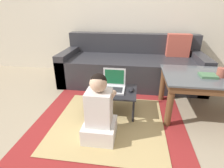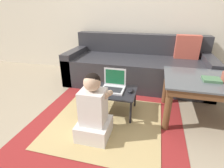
% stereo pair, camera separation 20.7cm
% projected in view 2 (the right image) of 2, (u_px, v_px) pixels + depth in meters
% --- Properties ---
extents(ground_plane, '(16.00, 16.00, 0.00)m').
position_uv_depth(ground_plane, '(110.00, 112.00, 2.14)').
color(ground_plane, gray).
extents(wall_back, '(9.00, 0.06, 2.50)m').
position_uv_depth(wall_back, '(133.00, 3.00, 3.00)').
color(wall_back, beige).
rests_on(wall_back, ground_plane).
extents(area_rug, '(1.65, 1.61, 0.01)m').
position_uv_depth(area_rug, '(106.00, 122.00, 1.95)').
color(area_rug, maroon).
rests_on(area_rug, ground_plane).
extents(couch, '(2.26, 0.92, 0.79)m').
position_uv_depth(couch, '(138.00, 67.00, 2.91)').
color(couch, '#2D2D33').
rests_on(couch, ground_plane).
extents(coffee_table, '(1.05, 0.69, 0.50)m').
position_uv_depth(coffee_table, '(215.00, 86.00, 1.84)').
color(coffee_table, '#4C5156').
rests_on(coffee_table, ground_plane).
extents(laptop_desk, '(0.57, 0.42, 0.29)m').
position_uv_depth(laptop_desk, '(112.00, 93.00, 2.06)').
color(laptop_desk, black).
rests_on(laptop_desk, ground_plane).
extents(laptop, '(0.27, 0.23, 0.24)m').
position_uv_depth(laptop, '(113.00, 86.00, 2.06)').
color(laptop, silver).
rests_on(laptop, laptop_desk).
extents(computer_mouse, '(0.06, 0.10, 0.03)m').
position_uv_depth(computer_mouse, '(131.00, 91.00, 2.01)').
color(computer_mouse, black).
rests_on(computer_mouse, laptop_desk).
extents(person_seated, '(0.31, 0.39, 0.67)m').
position_uv_depth(person_seated, '(94.00, 112.00, 1.65)').
color(person_seated, silver).
rests_on(person_seated, ground_plane).
extents(book_on_table, '(0.17, 0.15, 0.03)m').
position_uv_depth(book_on_table, '(211.00, 80.00, 1.78)').
color(book_on_table, '#47704C').
rests_on(book_on_table, coffee_table).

